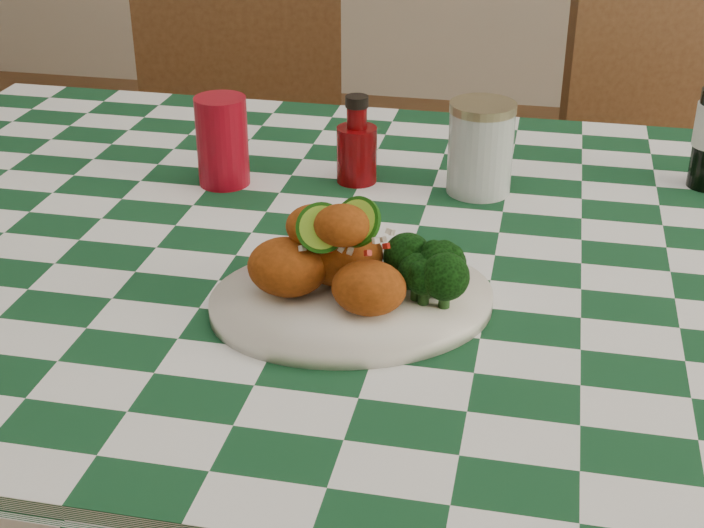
% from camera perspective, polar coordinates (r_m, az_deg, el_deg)
% --- Properties ---
extents(dining_table, '(1.66, 1.06, 0.79)m').
position_cam_1_polar(dining_table, '(1.43, 3.02, -13.30)').
color(dining_table, '#124021').
rests_on(dining_table, ground).
extents(plate, '(0.38, 0.34, 0.02)m').
position_cam_1_polar(plate, '(1.07, 0.00, -2.19)').
color(plate, silver).
rests_on(plate, dining_table).
extents(fried_chicken_pile, '(0.16, 0.12, 0.11)m').
position_cam_1_polar(fried_chicken_pile, '(1.04, -0.44, 0.81)').
color(fried_chicken_pile, '#983E0E').
rests_on(fried_chicken_pile, plate).
extents(broccoli_side, '(0.08, 0.08, 0.06)m').
position_cam_1_polar(broccoli_side, '(1.05, 4.39, -0.42)').
color(broccoli_side, black).
rests_on(broccoli_side, plate).
extents(red_tumbler, '(0.08, 0.08, 0.13)m').
position_cam_1_polar(red_tumbler, '(1.38, -7.56, 7.10)').
color(red_tumbler, maroon).
rests_on(red_tumbler, dining_table).
extents(ketchup_bottle, '(0.07, 0.07, 0.13)m').
position_cam_1_polar(ketchup_bottle, '(1.37, 0.28, 7.26)').
color(ketchup_bottle, '#620407').
rests_on(ketchup_bottle, dining_table).
extents(mason_jar, '(0.12, 0.12, 0.13)m').
position_cam_1_polar(mason_jar, '(1.35, 7.48, 6.71)').
color(mason_jar, '#B2BCBA').
rests_on(mason_jar, dining_table).
extents(wooden_chair_left, '(0.54, 0.55, 0.97)m').
position_cam_1_polar(wooden_chair_left, '(2.08, -6.63, 3.46)').
color(wooden_chair_left, '#472814').
rests_on(wooden_chair_left, ground).
extents(wooden_chair_right, '(0.55, 0.56, 0.92)m').
position_cam_1_polar(wooden_chair_right, '(2.03, 18.92, 0.77)').
color(wooden_chair_right, '#472814').
rests_on(wooden_chair_right, ground).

